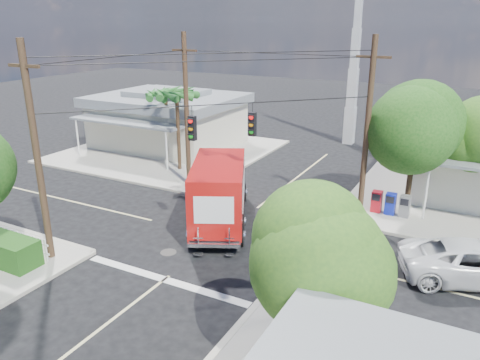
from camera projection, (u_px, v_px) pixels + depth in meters
The scene contains 15 objects.
ground at pixel (220, 237), 21.84m from camera, with size 120.00×120.00×0.00m, color black.
sidewalk_nw at pixel (169, 151), 35.73m from camera, with size 14.12×14.12×0.14m.
road_markings at pixel (203, 250), 20.61m from camera, with size 32.00×32.00×0.01m.
building_nw at pixel (168, 118), 36.85m from camera, with size 10.80×10.20×4.30m.
radio_tower at pixel (354, 73), 36.49m from camera, with size 0.80×0.80×17.00m.
tree_ne_front at pixel (416, 125), 22.74m from camera, with size 4.21×4.14×6.66m.
tree_ne_back at pixel (476, 133), 23.61m from camera, with size 3.77×3.66×5.82m.
tree_se at pixel (316, 261), 11.37m from camera, with size 3.67×3.54×5.62m.
palm_nw_front at pixel (177, 95), 29.79m from camera, with size 3.01×3.08×5.59m.
palm_nw_back at pixel (166, 96), 32.05m from camera, with size 3.01×3.08×5.19m.
utility_poles at pixel (207, 129), 22.36m from camera, with size 12.00×10.68×9.00m.
picket_fence at pixel (1, 236), 20.40m from camera, with size 5.94×0.06×1.00m.
vending_boxes at pixel (390, 204), 23.91m from camera, with size 1.90×0.50×1.10m.
delivery_truck at pixel (220, 191), 22.90m from camera, with size 5.34×7.79×3.29m.
parked_car at pixel (475, 262), 17.98m from camera, with size 2.58×5.58×1.55m, color silver.
Camera 1 is at (10.11, -17.04, 9.62)m, focal length 35.00 mm.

